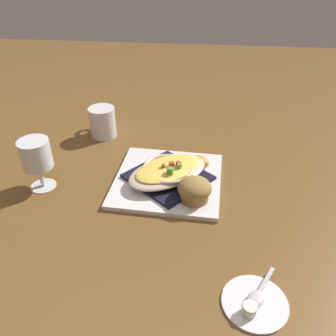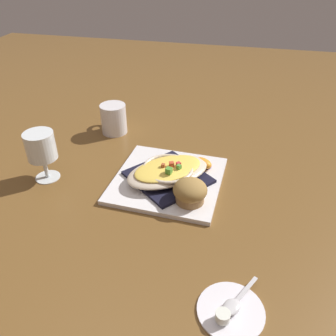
{
  "view_description": "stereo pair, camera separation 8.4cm",
  "coord_description": "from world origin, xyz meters",
  "px_view_note": "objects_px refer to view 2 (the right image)",
  "views": [
    {
      "loc": [
        0.07,
        -0.69,
        0.51
      ],
      "look_at": [
        0.0,
        0.0,
        0.04
      ],
      "focal_mm": 36.98,
      "sensor_mm": 36.0,
      "label": 1
    },
    {
      "loc": [
        0.16,
        -0.67,
        0.51
      ],
      "look_at": [
        0.0,
        0.0,
        0.04
      ],
      "focal_mm": 36.98,
      "sensor_mm": 36.0,
      "label": 2
    }
  ],
  "objects_px": {
    "stemmed_glass": "(41,149)",
    "coffee_mug": "(114,120)",
    "square_plate": "(168,180)",
    "creamer_cup_0": "(223,316)",
    "gratin_dish": "(168,170)",
    "creamer_saucer": "(231,310)",
    "orange_garnish": "(202,163)",
    "muffin": "(190,192)",
    "spoon": "(233,305)"
  },
  "relations": [
    {
      "from": "stemmed_glass",
      "to": "spoon",
      "type": "xyz_separation_m",
      "value": [
        0.48,
        -0.27,
        -0.07
      ]
    },
    {
      "from": "muffin",
      "to": "creamer_cup_0",
      "type": "bearing_deg",
      "value": -69.74
    },
    {
      "from": "creamer_saucer",
      "to": "creamer_cup_0",
      "type": "bearing_deg",
      "value": -119.17
    },
    {
      "from": "orange_garnish",
      "to": "creamer_saucer",
      "type": "distance_m",
      "value": 0.41
    },
    {
      "from": "coffee_mug",
      "to": "creamer_saucer",
      "type": "distance_m",
      "value": 0.68
    },
    {
      "from": "coffee_mug",
      "to": "creamer_cup_0",
      "type": "relative_size",
      "value": 4.18
    },
    {
      "from": "stemmed_glass",
      "to": "creamer_cup_0",
      "type": "relative_size",
      "value": 5.29
    },
    {
      "from": "spoon",
      "to": "square_plate",
      "type": "bearing_deg",
      "value": 119.69
    },
    {
      "from": "muffin",
      "to": "creamer_saucer",
      "type": "xyz_separation_m",
      "value": [
        0.11,
        -0.25,
        -0.03
      ]
    },
    {
      "from": "coffee_mug",
      "to": "stemmed_glass",
      "type": "distance_m",
      "value": 0.28
    },
    {
      "from": "muffin",
      "to": "spoon",
      "type": "bearing_deg",
      "value": -64.9
    },
    {
      "from": "creamer_saucer",
      "to": "spoon",
      "type": "height_order",
      "value": "spoon"
    },
    {
      "from": "coffee_mug",
      "to": "creamer_cup_0",
      "type": "distance_m",
      "value": 0.69
    },
    {
      "from": "coffee_mug",
      "to": "creamer_cup_0",
      "type": "bearing_deg",
      "value": -55.49
    },
    {
      "from": "stemmed_glass",
      "to": "spoon",
      "type": "height_order",
      "value": "stemmed_glass"
    },
    {
      "from": "creamer_cup_0",
      "to": "spoon",
      "type": "bearing_deg",
      "value": 60.83
    },
    {
      "from": "creamer_saucer",
      "to": "muffin",
      "type": "bearing_deg",
      "value": 114.23
    },
    {
      "from": "coffee_mug",
      "to": "creamer_cup_0",
      "type": "xyz_separation_m",
      "value": [
        0.39,
        -0.57,
        -0.02
      ]
    },
    {
      "from": "spoon",
      "to": "creamer_cup_0",
      "type": "bearing_deg",
      "value": -119.17
    },
    {
      "from": "orange_garnish",
      "to": "coffee_mug",
      "type": "distance_m",
      "value": 0.33
    },
    {
      "from": "gratin_dish",
      "to": "coffee_mug",
      "type": "distance_m",
      "value": 0.31
    },
    {
      "from": "muffin",
      "to": "creamer_cup_0",
      "type": "xyz_separation_m",
      "value": [
        0.1,
        -0.27,
        -0.02
      ]
    },
    {
      "from": "muffin",
      "to": "coffee_mug",
      "type": "distance_m",
      "value": 0.41
    },
    {
      "from": "orange_garnish",
      "to": "stemmed_glass",
      "type": "height_order",
      "value": "stemmed_glass"
    },
    {
      "from": "creamer_saucer",
      "to": "stemmed_glass",
      "type": "bearing_deg",
      "value": 150.27
    },
    {
      "from": "stemmed_glass",
      "to": "creamer_saucer",
      "type": "height_order",
      "value": "stemmed_glass"
    },
    {
      "from": "orange_garnish",
      "to": "creamer_cup_0",
      "type": "xyz_separation_m",
      "value": [
        0.09,
        -0.42,
        -0.01
      ]
    },
    {
      "from": "coffee_mug",
      "to": "square_plate",
      "type": "bearing_deg",
      "value": -44.74
    },
    {
      "from": "coffee_mug",
      "to": "stemmed_glass",
      "type": "height_order",
      "value": "stemmed_glass"
    },
    {
      "from": "creamer_cup_0",
      "to": "stemmed_glass",
      "type": "bearing_deg",
      "value": 147.69
    },
    {
      "from": "gratin_dish",
      "to": "creamer_cup_0",
      "type": "relative_size",
      "value": 9.97
    },
    {
      "from": "gratin_dish",
      "to": "orange_garnish",
      "type": "relative_size",
      "value": 3.74
    },
    {
      "from": "gratin_dish",
      "to": "creamer_saucer",
      "type": "xyz_separation_m",
      "value": [
        0.18,
        -0.32,
        -0.03
      ]
    },
    {
      "from": "stemmed_glass",
      "to": "coffee_mug",
      "type": "bearing_deg",
      "value": 73.48
    },
    {
      "from": "orange_garnish",
      "to": "coffee_mug",
      "type": "xyz_separation_m",
      "value": [
        -0.3,
        0.15,
        0.02
      ]
    },
    {
      "from": "square_plate",
      "to": "spoon",
      "type": "bearing_deg",
      "value": -60.31
    },
    {
      "from": "stemmed_glass",
      "to": "muffin",
      "type": "bearing_deg",
      "value": -3.78
    },
    {
      "from": "square_plate",
      "to": "creamer_saucer",
      "type": "bearing_deg",
      "value": -60.99
    },
    {
      "from": "muffin",
      "to": "stemmed_glass",
      "type": "distance_m",
      "value": 0.37
    },
    {
      "from": "gratin_dish",
      "to": "coffee_mug",
      "type": "bearing_deg",
      "value": 135.25
    },
    {
      "from": "square_plate",
      "to": "creamer_cup_0",
      "type": "bearing_deg",
      "value": -64.15
    },
    {
      "from": "gratin_dish",
      "to": "muffin",
      "type": "height_order",
      "value": "muffin"
    },
    {
      "from": "muffin",
      "to": "square_plate",
      "type": "bearing_deg",
      "value": 132.16
    },
    {
      "from": "square_plate",
      "to": "coffee_mug",
      "type": "height_order",
      "value": "coffee_mug"
    },
    {
      "from": "muffin",
      "to": "coffee_mug",
      "type": "relative_size",
      "value": 0.76
    },
    {
      "from": "gratin_dish",
      "to": "muffin",
      "type": "bearing_deg",
      "value": -47.84
    },
    {
      "from": "gratin_dish",
      "to": "creamer_saucer",
      "type": "bearing_deg",
      "value": -60.99
    },
    {
      "from": "square_plate",
      "to": "gratin_dish",
      "type": "xyz_separation_m",
      "value": [
        0.0,
        -0.0,
        0.03
      ]
    },
    {
      "from": "muffin",
      "to": "spoon",
      "type": "height_order",
      "value": "muffin"
    },
    {
      "from": "gratin_dish",
      "to": "stemmed_glass",
      "type": "xyz_separation_m",
      "value": [
        -0.3,
        -0.05,
        0.05
      ]
    }
  ]
}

